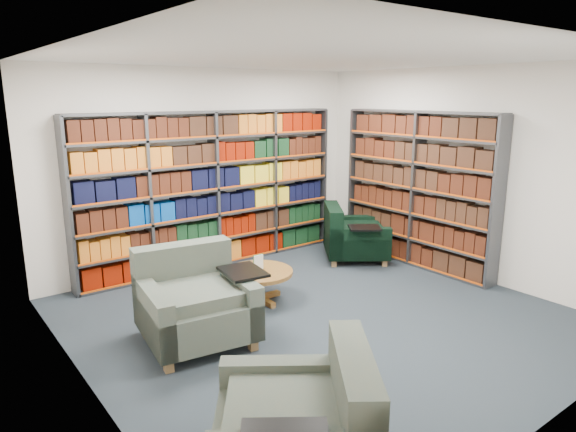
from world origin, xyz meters
TOP-DOWN VIEW (x-y plane):
  - room_shell at (0.00, 0.00)m, footprint 5.02×5.02m
  - bookshelf_back at (0.00, 2.34)m, footprint 4.00×0.28m
  - bookshelf_right at (2.34, 0.60)m, footprint 0.28×2.50m
  - chair_teal_left at (-1.36, 0.39)m, footprint 1.28×1.16m
  - chair_green_right at (1.73, 1.32)m, footprint 1.25×1.27m
  - chair_teal_front at (-1.72, -1.86)m, footprint 1.37×1.37m
  - coffee_table at (-0.29, 0.80)m, footprint 0.82×0.82m

SIDE VIEW (x-z plane):
  - coffee_table at x=-0.29m, z-range 0.02..0.59m
  - chair_green_right at x=1.73m, z-range -0.08..0.74m
  - chair_teal_front at x=-1.72m, z-range -0.09..0.81m
  - chair_teal_left at x=-1.36m, z-range -0.09..0.84m
  - bookshelf_back at x=0.00m, z-range 0.00..2.20m
  - bookshelf_right at x=2.34m, z-range 0.00..2.20m
  - room_shell at x=0.00m, z-range -0.01..2.81m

